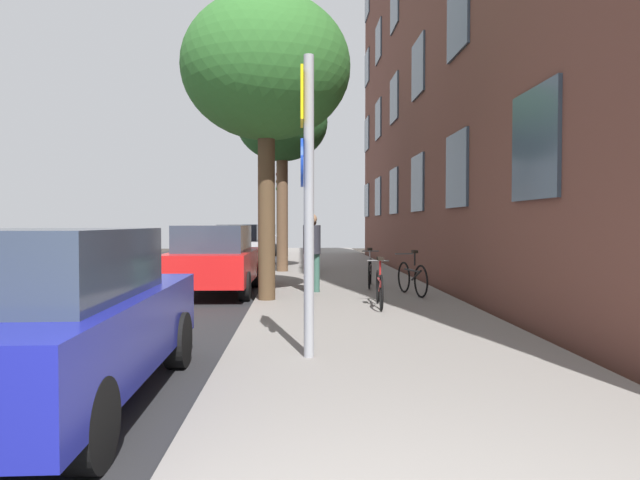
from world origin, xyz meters
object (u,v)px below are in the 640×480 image
at_px(tree_far, 282,124).
at_px(bicycle_1, 412,277).
at_px(car_1, 215,259).
at_px(tree_near, 266,69).
at_px(car_2, 241,245).
at_px(pedestrian_1, 313,241).
at_px(car_0, 48,317).
at_px(bicycle_2, 370,271).
at_px(pedestrian_0, 312,247).
at_px(car_3, 260,239).
at_px(sign_post, 307,184).
at_px(bicycle_0, 380,287).
at_px(traffic_light, 283,200).

relative_size(tree_far, bicycle_1, 3.72).
bearing_deg(car_1, bicycle_1, -16.03).
bearing_deg(tree_near, car_2, 98.73).
bearing_deg(tree_near, bicycle_1, 10.73).
bearing_deg(bicycle_1, pedestrian_1, 106.79).
bearing_deg(car_0, bicycle_2, 65.44).
distance_m(pedestrian_0, car_3, 17.44).
bearing_deg(bicycle_2, pedestrian_1, 104.55).
bearing_deg(car_3, car_0, -90.42).
height_order(sign_post, car_1, sign_post).
height_order(tree_near, bicycle_2, tree_near).
bearing_deg(bicycle_2, bicycle_0, -94.13).
relative_size(bicycle_1, pedestrian_1, 0.96).
relative_size(sign_post, car_3, 0.83).
distance_m(sign_post, car_3, 23.69).
bearing_deg(traffic_light, bicycle_2, -70.67).
bearing_deg(bicycle_2, tree_far, 116.23).
xyz_separation_m(tree_far, pedestrian_0, (0.83, -5.64, -3.75)).
distance_m(car_2, car_3, 8.33).
height_order(traffic_light, tree_near, tree_near).
relative_size(traffic_light, tree_near, 0.57).
xyz_separation_m(traffic_light, bicycle_1, (3.02, -8.24, -2.02)).
xyz_separation_m(pedestrian_0, car_3, (-2.36, 17.27, -0.29)).
distance_m(bicycle_2, car_0, 9.61).
bearing_deg(traffic_light, car_1, -101.54).
bearing_deg(bicycle_1, car_1, 163.97).
bearing_deg(tree_far, car_3, 97.46).
distance_m(bicycle_0, pedestrian_1, 8.34).
xyz_separation_m(bicycle_2, car_1, (-3.73, -0.40, 0.35)).
bearing_deg(tree_far, sign_post, -86.98).
relative_size(pedestrian_0, car_0, 0.41).
height_order(tree_near, car_3, tree_near).
xyz_separation_m(bicycle_1, bicycle_2, (-0.71, 1.67, -0.01)).
bearing_deg(pedestrian_1, car_1, -114.91).
height_order(bicycle_2, car_3, car_3).
height_order(bicycle_0, bicycle_2, bicycle_2).
relative_size(sign_post, bicycle_0, 2.12).
xyz_separation_m(sign_post, car_0, (-2.34, -1.45, -1.29)).
distance_m(sign_post, bicycle_1, 6.30).
xyz_separation_m(tree_far, car_0, (-1.71, -13.37, -4.04)).
bearing_deg(sign_post, pedestrian_1, 88.19).
relative_size(traffic_light, car_1, 0.83).
bearing_deg(bicycle_2, car_3, 103.17).
bearing_deg(car_1, traffic_light, 78.46).
distance_m(car_0, car_1, 8.34).
bearing_deg(tree_near, pedestrian_0, 52.87).
xyz_separation_m(tree_near, tree_far, (0.12, 6.90, 0.09)).
xyz_separation_m(bicycle_1, pedestrian_0, (-2.16, 0.67, 0.63)).
height_order(sign_post, pedestrian_1, sign_post).
xyz_separation_m(bicycle_0, pedestrian_0, (-1.21, 2.35, 0.65)).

